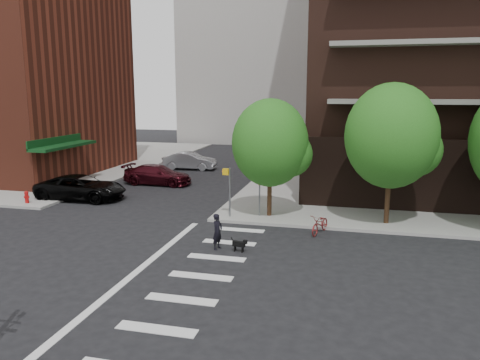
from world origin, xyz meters
TOP-DOWN VIEW (x-y plane):
  - ground at (0.00, 0.00)m, footprint 120.00×120.00m
  - sidewalk_nw at (-24.50, 23.50)m, footprint 31.00×33.00m
  - crosswalk at (2.21, -0.00)m, footprint 3.85×13.00m
  - tree_a at (4.00, 8.50)m, footprint 4.00×4.00m
  - tree_b at (10.00, 8.50)m, footprint 4.50×4.50m
  - pedestrian_signal at (2.32, 7.92)m, footprint 2.18×0.67m
  - fire_hydrant at (-10.50, 7.80)m, footprint 0.24×0.24m
  - parked_car_black at (-8.20, 9.93)m, footprint 2.77×5.63m
  - parked_car_maroon at (-5.50, 15.51)m, footprint 2.11×5.00m
  - parked_car_silver at (-5.50, 22.30)m, footprint 1.88×4.66m
  - scooter at (6.86, 6.35)m, footprint 1.16×1.93m
  - dog_walker at (2.73, 3.07)m, footprint 0.65×0.52m
  - dog at (3.74, 2.93)m, footprint 0.67×0.28m

SIDE VIEW (x-z plane):
  - ground at x=0.00m, z-range 0.00..0.00m
  - crosswalk at x=2.21m, z-range 0.00..0.01m
  - sidewalk_nw at x=-24.50m, z-range 0.00..0.15m
  - dog at x=3.74m, z-range 0.07..0.63m
  - scooter at x=6.86m, z-range 0.00..0.96m
  - fire_hydrant at x=-10.50m, z-range 0.19..0.92m
  - parked_car_maroon at x=-5.50m, z-range 0.00..1.44m
  - parked_car_silver at x=-5.50m, z-range 0.00..1.51m
  - parked_car_black at x=-8.20m, z-range 0.00..1.54m
  - dog_walker at x=2.73m, z-range 0.00..1.56m
  - pedestrian_signal at x=2.32m, z-range 0.55..3.15m
  - tree_a at x=4.00m, z-range 1.09..6.99m
  - tree_b at x=10.00m, z-range 1.22..7.87m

